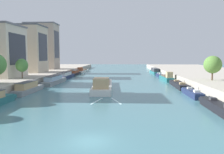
% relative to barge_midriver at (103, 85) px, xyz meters
% --- Properties ---
extents(ground_plane, '(400.00, 400.00, 0.00)m').
position_rel_barge_midriver_xyz_m(ground_plane, '(1.90, -33.66, -1.03)').
color(ground_plane, teal).
extents(quay_left, '(36.00, 170.00, 2.23)m').
position_rel_barge_midriver_xyz_m(quay_left, '(-36.01, 21.34, 0.08)').
color(quay_left, '#B7AD9E').
rests_on(quay_left, ground).
extents(barge_midriver, '(5.50, 22.93, 3.45)m').
position_rel_barge_midriver_xyz_m(barge_midriver, '(0.00, 0.00, 0.00)').
color(barge_midriver, silver).
rests_on(barge_midriver, ground).
extents(wake_behind_barge, '(5.59, 6.03, 0.03)m').
position_rel_barge_midriver_xyz_m(wake_behind_barge, '(2.06, -14.24, -1.01)').
color(wake_behind_barge, silver).
rests_on(wake_behind_barge, ground).
extents(moored_boat_left_near, '(2.58, 12.55, 2.59)m').
position_rel_barge_midriver_xyz_m(moored_boat_left_near, '(-16.26, -5.77, 0.05)').
color(moored_boat_left_near, gray).
rests_on(moored_boat_left_near, ground).
extents(moored_boat_left_lone, '(3.18, 16.02, 2.53)m').
position_rel_barge_midriver_xyz_m(moored_boat_left_lone, '(-15.42, 10.64, 0.03)').
color(moored_boat_left_lone, gray).
rests_on(moored_boat_left_lone, ground).
extents(moored_boat_left_gap_after, '(3.12, 15.42, 2.34)m').
position_rel_barge_midriver_xyz_m(moored_boat_left_gap_after, '(-16.19, 27.23, -0.05)').
color(moored_boat_left_gap_after, '#1E284C').
rests_on(moored_boat_left_gap_after, ground).
extents(moored_boat_left_second, '(2.22, 11.56, 2.16)m').
position_rel_barge_midriver_xyz_m(moored_boat_left_second, '(-15.67, 42.56, -0.13)').
color(moored_boat_left_second, black).
rests_on(moored_boat_left_second, ground).
extents(moored_boat_left_downstream, '(3.36, 16.78, 2.73)m').
position_rel_barge_midriver_xyz_m(moored_boat_left_downstream, '(-15.62, 57.90, -0.22)').
color(moored_boat_left_downstream, silver).
rests_on(moored_boat_left_downstream, ground).
extents(moored_boat_right_end, '(2.28, 12.46, 2.39)m').
position_rel_barge_midriver_xyz_m(moored_boat_right_end, '(19.28, -21.11, -0.35)').
color(moored_boat_right_end, black).
rests_on(moored_boat_right_end, ground).
extents(moored_boat_right_near, '(1.97, 10.19, 2.31)m').
position_rel_barge_midriver_xyz_m(moored_boat_right_near, '(19.33, -8.06, -0.39)').
color(moored_boat_right_near, '#1E284C').
rests_on(moored_boat_right_near, ground).
extents(moored_boat_right_second, '(2.88, 14.94, 2.32)m').
position_rel_barge_midriver_xyz_m(moored_boat_right_second, '(19.93, 5.63, -0.40)').
color(moored_boat_right_second, black).
rests_on(moored_boat_right_second, ground).
extents(moored_boat_right_far, '(2.90, 12.72, 3.22)m').
position_rel_barge_midriver_xyz_m(moored_boat_right_far, '(19.63, 21.04, -0.04)').
color(moored_boat_right_far, '#23666B').
rests_on(moored_boat_right_far, ground).
extents(moored_boat_right_downstream, '(2.15, 10.11, 2.15)m').
position_rel_barge_midriver_xyz_m(moored_boat_right_downstream, '(19.70, 35.95, -0.47)').
color(moored_boat_right_downstream, '#1E284C').
rests_on(moored_boat_right_downstream, ground).
extents(moored_boat_right_lone, '(3.14, 16.97, 2.56)m').
position_rel_barge_midriver_xyz_m(moored_boat_right_lone, '(20.05, 52.32, 0.04)').
color(moored_boat_right_lone, '#23666B').
rests_on(moored_boat_right_lone, ground).
extents(tree_left_nearest, '(3.23, 3.23, 5.29)m').
position_rel_barge_midriver_xyz_m(tree_left_nearest, '(-22.13, 4.25, 4.70)').
color(tree_left_nearest, brown).
rests_on(tree_left_nearest, quay_left).
extents(tree_right_far, '(4.29, 4.29, 6.07)m').
position_rel_barge_midriver_xyz_m(tree_right_far, '(27.22, 2.07, 5.08)').
color(tree_right_far, brown).
rests_on(tree_right_far, quay_right).
extents(building_left_corner, '(16.09, 11.38, 17.22)m').
position_rel_barge_midriver_xyz_m(building_left_corner, '(-32.34, 27.39, 9.82)').
color(building_left_corner, beige).
rests_on(building_left_corner, quay_left).
extents(building_left_far_end, '(14.17, 9.40, 20.89)m').
position_rel_barge_midriver_xyz_m(building_left_far_end, '(-32.34, 47.73, 11.66)').
color(building_left_far_end, '#A89989').
rests_on(building_left_far_end, quay_left).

